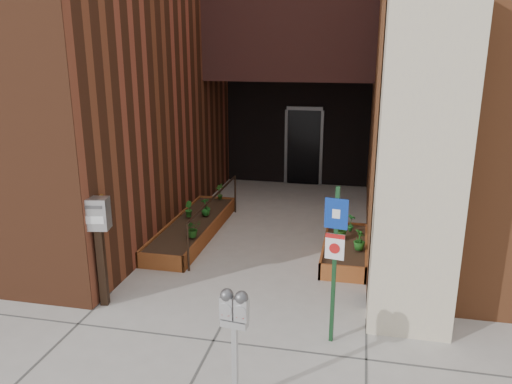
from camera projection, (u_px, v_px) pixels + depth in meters
The scene contains 14 objects.
ground at pixel (232, 305), 7.60m from camera, with size 80.00×80.00×0.00m, color #9E9991.
planter_left at pixel (193, 228), 10.41m from camera, with size 0.90×3.60×0.30m.
planter_right at pixel (345, 250), 9.31m from camera, with size 0.80×2.20×0.30m.
handrail at pixel (215, 203), 10.09m from camera, with size 0.04×3.34×0.90m.
parking_meter at pixel (234, 317), 5.21m from camera, with size 0.31×0.16×1.37m.
sign_post at pixel (335, 250), 6.29m from camera, with size 0.29×0.09×2.14m.
payment_dropbox at pixel (99, 229), 7.27m from camera, with size 0.38×0.31×1.69m.
shrub_left_a at pixel (193, 228), 9.45m from camera, with size 0.30×0.30×0.34m, color #1C4E16.
shrub_left_b at pixel (188, 209), 10.59m from camera, with size 0.18×0.18×0.33m, color #1F5E1A.
shrub_left_c at pixel (206, 207), 10.68m from camera, with size 0.21×0.21×0.37m, color #1A5D1B.
shrub_left_d at pixel (220, 192), 11.79m from camera, with size 0.20×0.20×0.38m, color #235016.
shrub_right_a at pixel (359, 240), 8.85m from camera, with size 0.21×0.21×0.37m, color #194F16.
shrub_right_b at pixel (351, 222), 9.74m from camera, with size 0.19×0.19×0.36m, color #1C6223.
shrub_right_c at pixel (341, 229), 9.39m from camera, with size 0.31×0.31×0.35m, color #225317.
Camera 1 is at (1.78, -6.59, 3.77)m, focal length 35.00 mm.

